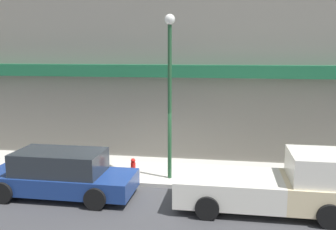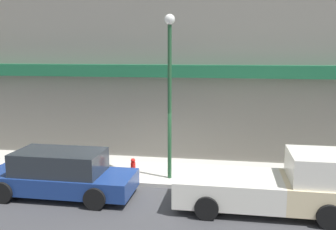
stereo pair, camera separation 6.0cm
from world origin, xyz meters
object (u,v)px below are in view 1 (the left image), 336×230
Objects in this scene: pickup_truck at (277,185)px; street_lamp at (170,79)px; fire_hydrant at (133,168)px; parked_car at (60,174)px.

street_lamp reaches higher than pickup_truck.
pickup_truck reaches higher than fire_hydrant.
fire_hydrant is at bearing -170.10° from street_lamp.
parked_car is 4.83m from street_lamp.
fire_hydrant is (-4.81, 1.70, -0.29)m from pickup_truck.
street_lamp is at bearing 9.90° from fire_hydrant.
parked_car is 0.84× the size of street_lamp.
street_lamp is (1.29, 0.23, 3.22)m from fire_hydrant.
pickup_truck is 0.90× the size of street_lamp.
street_lamp is at bearing 28.26° from parked_car.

